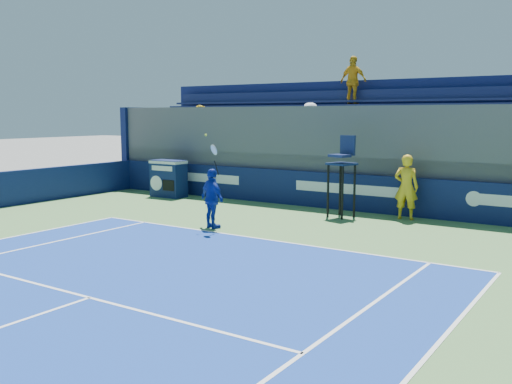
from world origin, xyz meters
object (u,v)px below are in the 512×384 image
Objects in this scene: ball_person at (406,187)px; tennis_player at (212,198)px; match_clock at (168,178)px; umpire_chair at (342,167)px.

tennis_player is (-3.94, -4.23, -0.14)m from ball_person.
match_clock is 0.54× the size of tennis_player.
umpire_chair is 4.23m from tennis_player.
tennis_player reaches higher than match_clock.
ball_person is at bearing 47.01° from tennis_player.
ball_person is 5.78m from tennis_player.
match_clock is at bearing -3.67° from ball_person.
umpire_chair is at bearing 15.36° from ball_person.
tennis_player reaches higher than ball_person.
match_clock is 0.56× the size of umpire_chair.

